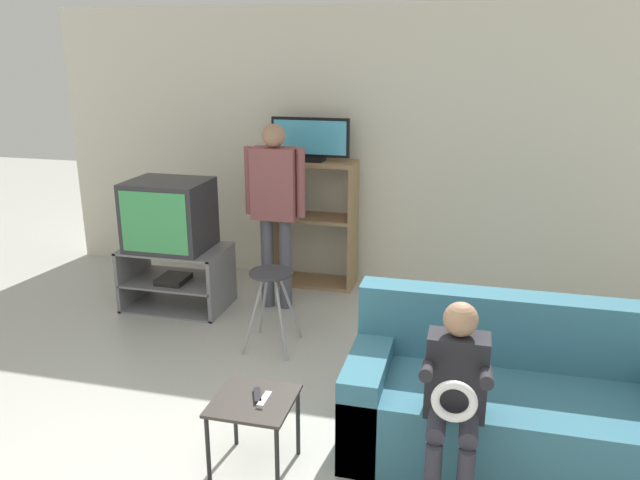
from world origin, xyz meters
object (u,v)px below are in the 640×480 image
object	(u,v)px
tv_stand	(177,278)
media_shelf	(313,223)
remote_control_white	(264,400)
remote_control_black	(257,396)
person_seated_child	(455,390)
snack_table	(254,409)
television_flat	(310,141)
folding_stool	(271,286)
person_standing_adult	(275,199)
television_main	(169,215)
couch	(512,406)

from	to	relation	value
tv_stand	media_shelf	world-z (taller)	media_shelf
media_shelf	remote_control_white	size ratio (longest dim) A/B	8.41
remote_control_black	person_seated_child	size ratio (longest dim) A/B	0.14
snack_table	media_shelf	bearing A→B (deg)	98.61
television_flat	person_seated_child	size ratio (longest dim) A/B	0.70
folding_stool	person_standing_adult	bearing A→B (deg)	105.44
media_shelf	remote_control_white	bearing A→B (deg)	-80.15
tv_stand	person_standing_adult	xyz separation A→B (m)	(0.86, 0.21, 0.72)
snack_table	person_standing_adult	distance (m)	2.35
tv_stand	television_main	xyz separation A→B (m)	(-0.03, -0.00, 0.58)
television_main	remote_control_white	size ratio (longest dim) A/B	4.68
television_flat	couch	xyz separation A→B (m)	(1.80, -2.34, -1.10)
television_flat	person_standing_adult	size ratio (longest dim) A/B	0.45
television_flat	remote_control_white	bearing A→B (deg)	-79.77
media_shelf	folding_stool	size ratio (longest dim) A/B	1.96
snack_table	person_seated_child	world-z (taller)	person_seated_child
television_main	couch	size ratio (longest dim) A/B	0.37
television_flat	remote_control_black	size ratio (longest dim) A/B	5.11
remote_control_white	person_standing_adult	size ratio (longest dim) A/B	0.09
tv_stand	television_main	size ratio (longest dim) A/B	1.32
television_main	person_seated_child	bearing A→B (deg)	-37.81
television_flat	snack_table	xyz separation A→B (m)	(0.45, -2.83, -1.02)
snack_table	remote_control_white	xyz separation A→B (m)	(0.06, -0.01, 0.07)
tv_stand	media_shelf	xyz separation A→B (m)	(1.02, 0.85, 0.35)
folding_stool	remote_control_white	distance (m)	1.51
tv_stand	folding_stool	xyz separation A→B (m)	(1.07, -0.54, 0.22)
remote_control_white	folding_stool	bearing A→B (deg)	107.93
tv_stand	television_flat	xyz separation A→B (m)	(1.00, 0.86, 1.13)
person_seated_child	remote_control_black	bearing A→B (deg)	-179.81
media_shelf	remote_control_black	world-z (taller)	media_shelf
television_flat	remote_control_white	world-z (taller)	television_flat
couch	television_flat	bearing A→B (deg)	127.50
television_flat	remote_control_black	bearing A→B (deg)	-80.63
remote_control_black	person_standing_adult	xyz separation A→B (m)	(-0.60, 2.17, 0.54)
tv_stand	person_seated_child	xyz separation A→B (m)	(2.48, -1.95, 0.35)
folding_stool	television_main	bearing A→B (deg)	153.87
remote_control_black	person_seated_child	world-z (taller)	person_seated_child
folding_stool	remote_control_black	size ratio (longest dim) A/B	4.29
folding_stool	remote_control_white	world-z (taller)	folding_stool
couch	person_standing_adult	bearing A→B (deg)	138.76
snack_table	remote_control_black	distance (m)	0.07
remote_control_white	person_standing_adult	xyz separation A→B (m)	(-0.65, 2.20, 0.54)
media_shelf	person_standing_adult	size ratio (longest dim) A/B	0.75
folding_stool	snack_table	bearing A→B (deg)	-75.20
folding_stool	person_seated_child	bearing A→B (deg)	-44.91
media_shelf	couch	xyz separation A→B (m)	(1.78, -2.33, -0.32)
television_main	folding_stool	distance (m)	1.27
tv_stand	remote_control_white	bearing A→B (deg)	-52.71
remote_control_black	media_shelf	bearing A→B (deg)	76.11
media_shelf	person_seated_child	bearing A→B (deg)	-62.42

